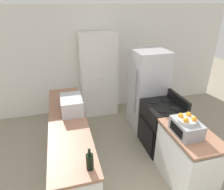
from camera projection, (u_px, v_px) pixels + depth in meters
wall_back at (96, 61)px, 4.97m from camera, size 7.00×0.06×2.60m
counter_left at (70, 143)px, 3.41m from camera, size 0.60×2.60×0.92m
counter_right at (186, 158)px, 3.09m from camera, size 0.60×0.96×0.92m
pantry_cabinet at (98, 75)px, 4.85m from camera, size 0.86×0.49×2.02m
stove at (161, 126)px, 3.84m from camera, size 0.66×0.73×1.08m
refrigerator at (147, 90)px, 4.34m from camera, size 0.71×0.72×1.76m
microwave at (72, 105)px, 3.39m from camera, size 0.36×0.51×0.27m
wine_bottle at (90, 161)px, 2.23m from camera, size 0.09×0.09×0.28m
toaster_oven at (186, 128)px, 2.81m from camera, size 0.33×0.43×0.22m
fruit_bowl at (187, 119)px, 2.75m from camera, size 0.27×0.27×0.11m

